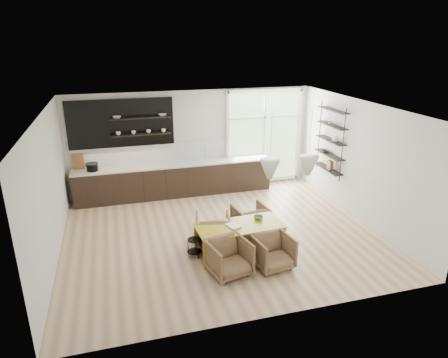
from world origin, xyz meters
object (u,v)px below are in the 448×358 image
armchair_back_left (213,230)px  armchair_front_left (229,258)px  armchair_back_right (250,219)px  armchair_front_right (273,252)px  wire_stool (194,245)px  dining_table (240,227)px

armchair_back_left → armchair_front_left: 1.19m
armchair_back_right → armchair_front_right: bearing=82.1°
armchair_front_left → armchair_back_left: bearing=78.0°
armchair_back_left → armchair_front_right: bearing=139.1°
armchair_back_right → wire_stool: bearing=18.7°
wire_stool → dining_table: bearing=-9.0°
dining_table → armchair_back_left: (-0.44, 0.53, -0.27)m
armchair_back_left → wire_stool: size_ratio=1.93×
dining_table → armchair_front_right: 0.86m
armchair_back_left → wire_stool: 0.63m
dining_table → wire_stool: (-0.93, 0.15, -0.36)m
armchair_front_left → dining_table: bearing=44.6°
armchair_front_right → dining_table: bearing=117.3°
armchair_front_left → wire_stool: armchair_front_left is taller
armchair_front_left → wire_stool: size_ratio=1.95×
dining_table → wire_stool: size_ratio=4.73×
dining_table → armchair_back_right: armchair_back_right is taller
dining_table → armchair_front_left: armchair_front_left is taller
armchair_front_left → armchair_front_right: size_ratio=1.04×
armchair_front_right → wire_stool: 1.62m
armchair_back_right → armchair_front_left: 1.75m
dining_table → armchair_front_right: size_ratio=2.53×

